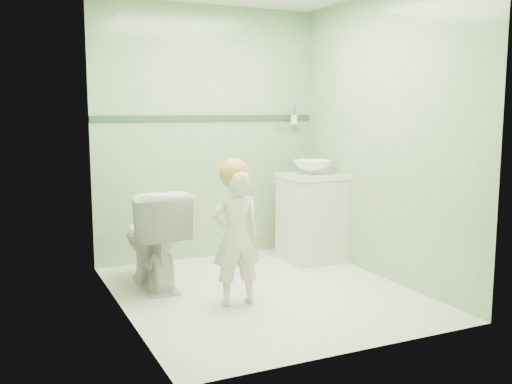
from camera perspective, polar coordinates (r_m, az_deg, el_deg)
name	(u,v)px	position (r m, az deg, el deg)	size (l,w,h in m)	color
ground	(264,292)	(4.63, 0.79, -9.83)	(2.50, 2.50, 0.00)	silver
room_shell	(264,140)	(4.41, 0.82, 5.15)	(2.50, 2.54, 2.40)	#83AE7B
trim_stripe	(208,118)	(5.55, -4.77, 7.29)	(2.20, 0.02, 0.05)	#2B4935
vanity	(312,219)	(5.52, 5.52, -2.65)	(0.52, 0.50, 0.80)	silver
counter	(312,176)	(5.46, 5.58, 1.58)	(0.54, 0.52, 0.04)	white
basin	(313,167)	(5.45, 5.59, 2.46)	(0.37, 0.37, 0.13)	white
faucet	(303,157)	(5.60, 4.64, 3.44)	(0.03, 0.13, 0.18)	silver
cup_holder	(293,119)	(5.87, 3.70, 7.15)	(0.26, 0.07, 0.21)	silver
toilet	(154,237)	(4.76, -10.06, -4.44)	(0.45, 0.79, 0.81)	white
toddler	(236,238)	(4.24, -1.99, -4.51)	(0.37, 0.24, 1.00)	white
hair_cap	(234,174)	(4.18, -2.16, 1.82)	(0.22, 0.22, 0.22)	#C18A47
teal_toothbrush	(251,192)	(4.08, -0.52, -0.05)	(0.11, 0.14, 0.08)	#189B6E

